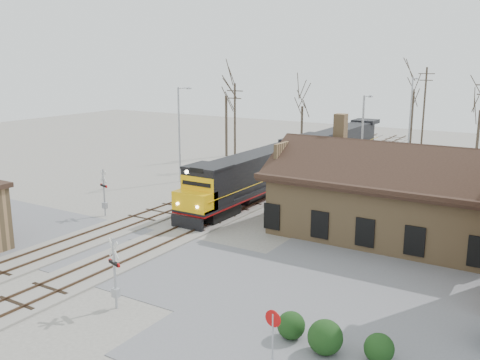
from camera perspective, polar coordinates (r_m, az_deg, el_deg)
The scene contains 22 objects.
ground at distance 33.65m, azimuth -11.61°, elevation -7.85°, with size 140.00×140.00×0.00m, color #A29D92.
road at distance 33.65m, azimuth -11.61°, elevation -7.83°, with size 60.00×9.00×0.03m, color slate.
parking_lot at distance 29.39m, azimuth 21.82°, elevation -11.63°, with size 22.00×26.00×0.03m, color slate.
track_main at distance 45.13m, azimuth 1.51°, elevation -2.17°, with size 3.40×90.00×0.24m.
track_siding at distance 47.48m, azimuth -3.19°, elevation -1.43°, with size 3.40×90.00×0.24m.
depot at distance 37.26m, azimuth 15.26°, elevation -2.14°, with size 15.20×9.31×7.90m.
locomotive_lead at distance 44.35m, azimuth 1.32°, elevation 0.44°, with size 2.86×19.14×4.25m.
locomotive_trailing at distance 61.60m, azimuth 10.54°, elevation 3.72°, with size 2.86×19.14×4.02m.
crossbuck_near at distance 26.42m, azimuth -13.21°, elevation -9.85°, with size 0.99×0.37×3.55m.
crossbuck_far at distance 41.75m, azimuth -14.29°, elevation -1.44°, with size 1.02×0.39×3.64m.
do_not_enter_sign at distance 21.35m, azimuth 3.53°, elevation -15.43°, with size 0.70×0.11×2.35m.
hedge_a at distance 23.73m, azimuth 5.48°, elevation -15.18°, with size 1.21×1.21×1.21m, color #153411.
hedge_b at distance 22.78m, azimuth 9.08°, elevation -16.23°, with size 1.45×1.45×1.45m, color #153411.
hedge_c at distance 22.69m, azimuth 14.61°, elevation -16.99°, with size 1.20×1.20×1.20m, color #153411.
streetlight_a at distance 51.75m, azimuth -6.41°, elevation 5.37°, with size 0.25×2.04×9.11m.
streetlight_b at distance 46.49m, azimuth 12.93°, elevation 4.06°, with size 0.25×2.04×8.76m.
streetlight_c at distance 62.74m, azimuth 17.73°, elevation 6.43°, with size 0.25×2.04×9.74m.
utility_pole_a at distance 58.68m, azimuth -0.55°, elevation 6.02°, with size 2.00×0.24×9.15m.
utility_pole_b at distance 71.45m, azimuth 19.03°, elevation 7.19°, with size 2.00×0.24×10.73m.
tree_a at distance 65.09m, azimuth -1.50°, elevation 10.03°, with size 4.92×4.92×12.05m.
tree_b at distance 70.44m, azimuth 6.68°, elevation 8.58°, with size 3.81×3.81×9.33m.
tree_c at distance 71.48m, azimuth 18.11°, elevation 10.07°, with size 5.20×5.20×12.75m.
Camera 1 is at (21.94, -22.68, 11.72)m, focal length 40.00 mm.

